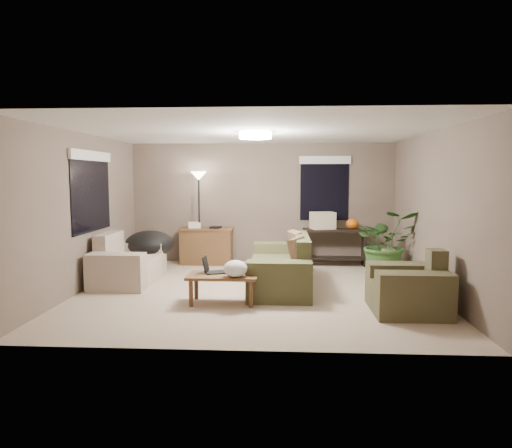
# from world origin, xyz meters

# --- Properties ---
(room_shell) EXTENTS (5.50, 5.50, 5.50)m
(room_shell) POSITION_xyz_m (0.00, 0.00, 1.25)
(room_shell) COLOR #BEAA8D
(room_shell) RESTS_ON ground
(main_sofa) EXTENTS (0.95, 2.20, 0.85)m
(main_sofa) POSITION_xyz_m (0.42, 0.29, 0.29)
(main_sofa) COLOR #4A4B2D
(main_sofa) RESTS_ON ground
(throw_pillows) EXTENTS (0.39, 1.40, 0.47)m
(throw_pillows) POSITION_xyz_m (0.68, 0.29, 0.65)
(throw_pillows) COLOR #8C7251
(throw_pillows) RESTS_ON main_sofa
(loveseat) EXTENTS (0.90, 1.60, 0.85)m
(loveseat) POSITION_xyz_m (-2.24, 0.50, 0.30)
(loveseat) COLOR beige
(loveseat) RESTS_ON ground
(armchair) EXTENTS (0.95, 1.00, 0.85)m
(armchair) POSITION_xyz_m (2.12, -1.00, 0.30)
(armchair) COLOR #454029
(armchair) RESTS_ON ground
(coffee_table) EXTENTS (1.00, 0.55, 0.42)m
(coffee_table) POSITION_xyz_m (-0.43, -0.73, 0.36)
(coffee_table) COLOR brown
(coffee_table) RESTS_ON ground
(laptop) EXTENTS (0.39, 0.34, 0.24)m
(laptop) POSITION_xyz_m (-0.59, -0.63, 0.48)
(laptop) COLOR black
(laptop) RESTS_ON coffee_table
(plastic_bag) EXTENTS (0.41, 0.39, 0.23)m
(plastic_bag) POSITION_xyz_m (-0.23, -0.88, 0.54)
(plastic_bag) COLOR white
(plastic_bag) RESTS_ON coffee_table
(desk) EXTENTS (1.10, 0.50, 0.75)m
(desk) POSITION_xyz_m (-1.14, 2.21, 0.38)
(desk) COLOR brown
(desk) RESTS_ON ground
(desk_papers) EXTENTS (0.72, 0.31, 0.12)m
(desk_papers) POSITION_xyz_m (-1.30, 2.19, 0.80)
(desk_papers) COLOR silver
(desk_papers) RESTS_ON desk
(console_table) EXTENTS (1.30, 0.40, 0.75)m
(console_table) POSITION_xyz_m (1.50, 2.19, 0.44)
(console_table) COLOR black
(console_table) RESTS_ON ground
(pumpkin) EXTENTS (0.33, 0.33, 0.21)m
(pumpkin) POSITION_xyz_m (1.85, 2.19, 0.86)
(pumpkin) COLOR orange
(pumpkin) RESTS_ON console_table
(cardboard_box) EXTENTS (0.53, 0.45, 0.34)m
(cardboard_box) POSITION_xyz_m (1.25, 2.19, 0.92)
(cardboard_box) COLOR beige
(cardboard_box) RESTS_ON console_table
(papasan_chair) EXTENTS (0.92, 0.92, 0.80)m
(papasan_chair) POSITION_xyz_m (-2.07, 1.27, 0.47)
(papasan_chair) COLOR black
(papasan_chair) RESTS_ON ground
(floor_lamp) EXTENTS (0.32, 0.32, 1.91)m
(floor_lamp) POSITION_xyz_m (-1.28, 2.15, 1.60)
(floor_lamp) COLOR black
(floor_lamp) RESTS_ON ground
(ceiling_fixture) EXTENTS (0.50, 0.50, 0.10)m
(ceiling_fixture) POSITION_xyz_m (0.00, 0.00, 2.44)
(ceiling_fixture) COLOR white
(ceiling_fixture) RESTS_ON room_shell
(houseplant) EXTENTS (1.09, 1.22, 0.95)m
(houseplant) POSITION_xyz_m (2.32, 1.24, 0.47)
(houseplant) COLOR #2D5923
(houseplant) RESTS_ON ground
(cat_scratching_post) EXTENTS (0.32, 0.32, 0.50)m
(cat_scratching_post) POSITION_xyz_m (2.35, 1.15, 0.21)
(cat_scratching_post) COLOR tan
(cat_scratching_post) RESTS_ON ground
(window_left) EXTENTS (0.05, 1.56, 1.33)m
(window_left) POSITION_xyz_m (-2.73, 0.30, 1.78)
(window_left) COLOR black
(window_left) RESTS_ON room_shell
(window_back) EXTENTS (1.06, 0.05, 1.33)m
(window_back) POSITION_xyz_m (1.30, 2.48, 1.79)
(window_back) COLOR black
(window_back) RESTS_ON room_shell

